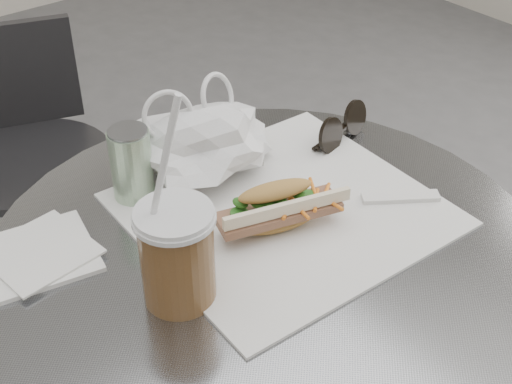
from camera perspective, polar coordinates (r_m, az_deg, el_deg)
chair_far at (r=1.82m, az=-16.97°, el=-0.42°), size 0.39×0.42×0.71m
sandwich_paper at (r=1.01m, az=2.20°, el=-1.40°), size 0.42×0.40×0.00m
banh_mi at (r=0.96m, az=1.71°, el=-1.28°), size 0.22×0.14×0.07m
iced_coffee at (r=0.84m, az=-6.35°, el=-4.94°), size 0.10×0.10×0.28m
sunglasses at (r=1.16m, az=6.85°, el=5.05°), size 0.13×0.05×0.06m
plastic_bag at (r=1.06m, az=-4.27°, el=3.77°), size 0.22×0.17×0.11m
napkin_stack at (r=0.97m, az=-16.87°, el=-4.74°), size 0.16×0.16×0.01m
drink_can at (r=1.02m, az=-9.93°, el=2.16°), size 0.06×0.06×0.11m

